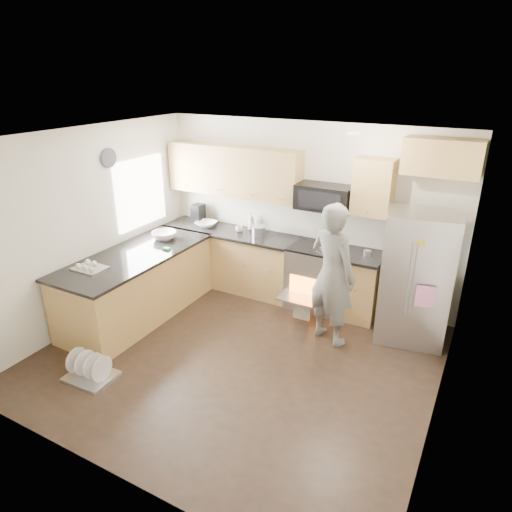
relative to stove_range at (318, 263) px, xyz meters
The scene contains 8 objects.
ground 1.86m from the stove_range, 101.69° to the right, with size 4.50×4.50×0.00m, color black.
room_shell 1.99m from the stove_range, 103.00° to the right, with size 4.54×4.04×2.62m.
back_cabinet_run 0.98m from the stove_range, behind, with size 4.45×0.64×2.50m.
peninsula 2.56m from the stove_range, 145.56° to the right, with size 0.96×2.36×1.04m.
stove_range is the anchor object (origin of this frame).
refrigerator 1.40m from the stove_range, 10.03° to the right, with size 0.93×0.78×1.69m.
person 0.94m from the stove_range, 58.33° to the right, with size 0.67×0.44×1.83m, color slate.
dish_rack 3.30m from the stove_range, 119.62° to the right, with size 0.55×0.45×0.33m.
Camera 1 is at (2.42, -3.99, 3.26)m, focal length 32.00 mm.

